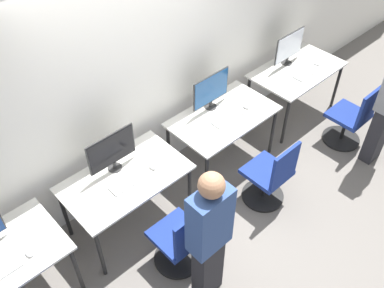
{
  "coord_description": "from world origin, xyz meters",
  "views": [
    {
      "loc": [
        -2.11,
        -2.12,
        3.81
      ],
      "look_at": [
        0.0,
        0.15,
        0.88
      ],
      "focal_mm": 40.0,
      "sensor_mm": 36.0,
      "label": 1
    }
  ],
  "objects_px": {
    "mouse_left": "(153,167)",
    "office_chair_left": "(181,242)",
    "monitor_left": "(112,151)",
    "mouse_far_right": "(317,64)",
    "mouse_far_left": "(29,253)",
    "keyboard_right": "(228,118)",
    "monitor_far_right": "(289,47)",
    "office_chair_far_right": "(351,121)",
    "monitor_right": "(211,90)",
    "office_chair_right": "(270,178)",
    "keyboard_far_right": "(307,73)",
    "person_left": "(209,235)",
    "keyboard_left": "(130,181)",
    "mouse_right": "(246,107)"
  },
  "relations": [
    {
      "from": "mouse_left",
      "to": "office_chair_left",
      "type": "distance_m",
      "value": 0.77
    },
    {
      "from": "monitor_left",
      "to": "mouse_far_right",
      "type": "relative_size",
      "value": 5.84
    },
    {
      "from": "mouse_far_left",
      "to": "keyboard_right",
      "type": "bearing_deg",
      "value": 2.0
    },
    {
      "from": "office_chair_left",
      "to": "monitor_far_right",
      "type": "bearing_deg",
      "value": 18.77
    },
    {
      "from": "monitor_far_right",
      "to": "office_chair_far_right",
      "type": "bearing_deg",
      "value": -87.28
    },
    {
      "from": "monitor_right",
      "to": "office_chair_right",
      "type": "distance_m",
      "value": 1.17
    },
    {
      "from": "keyboard_right",
      "to": "office_chair_far_right",
      "type": "bearing_deg",
      "value": -28.9
    },
    {
      "from": "keyboard_right",
      "to": "monitor_right",
      "type": "bearing_deg",
      "value": 90.0
    },
    {
      "from": "monitor_left",
      "to": "keyboard_far_right",
      "type": "relative_size",
      "value": 1.26
    },
    {
      "from": "monitor_far_right",
      "to": "mouse_far_right",
      "type": "bearing_deg",
      "value": -48.67
    },
    {
      "from": "mouse_far_right",
      "to": "person_left",
      "type": "bearing_deg",
      "value": -161.54
    },
    {
      "from": "keyboard_right",
      "to": "office_chair_far_right",
      "type": "height_order",
      "value": "office_chair_far_right"
    },
    {
      "from": "mouse_left",
      "to": "person_left",
      "type": "height_order",
      "value": "person_left"
    },
    {
      "from": "keyboard_left",
      "to": "office_chair_left",
      "type": "distance_m",
      "value": 0.76
    },
    {
      "from": "office_chair_left",
      "to": "keyboard_far_right",
      "type": "xyz_separation_m",
      "value": [
        2.68,
        0.59,
        0.38
      ]
    },
    {
      "from": "keyboard_left",
      "to": "mouse_far_right",
      "type": "xyz_separation_m",
      "value": [
        3.01,
        -0.03,
        0.01
      ]
    },
    {
      "from": "monitor_far_right",
      "to": "person_left",
      "type": "bearing_deg",
      "value": -154.56
    },
    {
      "from": "mouse_far_left",
      "to": "monitor_right",
      "type": "height_order",
      "value": "monitor_right"
    },
    {
      "from": "keyboard_left",
      "to": "person_left",
      "type": "distance_m",
      "value": 1.03
    },
    {
      "from": "office_chair_left",
      "to": "mouse_right",
      "type": "bearing_deg",
      "value": 22.12
    },
    {
      "from": "office_chair_left",
      "to": "office_chair_far_right",
      "type": "distance_m",
      "value": 2.74
    },
    {
      "from": "mouse_right",
      "to": "mouse_left",
      "type": "bearing_deg",
      "value": -179.59
    },
    {
      "from": "office_chair_right",
      "to": "mouse_far_right",
      "type": "relative_size",
      "value": 9.77
    },
    {
      "from": "mouse_far_left",
      "to": "mouse_left",
      "type": "relative_size",
      "value": 1.0
    },
    {
      "from": "mouse_right",
      "to": "office_chair_right",
      "type": "bearing_deg",
      "value": -116.41
    },
    {
      "from": "mouse_far_left",
      "to": "monitor_left",
      "type": "bearing_deg",
      "value": 16.56
    },
    {
      "from": "monitor_right",
      "to": "office_chair_far_right",
      "type": "relative_size",
      "value": 0.6
    },
    {
      "from": "monitor_left",
      "to": "mouse_far_right",
      "type": "height_order",
      "value": "monitor_left"
    },
    {
      "from": "monitor_right",
      "to": "keyboard_right",
      "type": "relative_size",
      "value": 1.26
    },
    {
      "from": "mouse_far_left",
      "to": "office_chair_right",
      "type": "xyz_separation_m",
      "value": [
        2.4,
        -0.63,
        -0.39
      ]
    },
    {
      "from": "keyboard_left",
      "to": "mouse_right",
      "type": "bearing_deg",
      "value": -0.03
    },
    {
      "from": "mouse_far_left",
      "to": "keyboard_far_right",
      "type": "bearing_deg",
      "value": 0.27
    },
    {
      "from": "office_chair_left",
      "to": "office_chair_right",
      "type": "xyz_separation_m",
      "value": [
        1.25,
        -0.06,
        0.0
      ]
    },
    {
      "from": "mouse_left",
      "to": "monitor_left",
      "type": "bearing_deg",
      "value": 137.25
    },
    {
      "from": "mouse_right",
      "to": "keyboard_far_right",
      "type": "xyz_separation_m",
      "value": [
        1.09,
        -0.06,
        -0.01
      ]
    },
    {
      "from": "office_chair_right",
      "to": "keyboard_far_right",
      "type": "bearing_deg",
      "value": 24.23
    },
    {
      "from": "keyboard_right",
      "to": "mouse_right",
      "type": "bearing_deg",
      "value": -1.64
    },
    {
      "from": "office_chair_right",
      "to": "office_chair_left",
      "type": "bearing_deg",
      "value": 177.39
    },
    {
      "from": "monitor_right",
      "to": "monitor_far_right",
      "type": "distance_m",
      "value": 1.38
    },
    {
      "from": "monitor_right",
      "to": "office_chair_far_right",
      "type": "xyz_separation_m",
      "value": [
        1.42,
        -1.07,
        -0.61
      ]
    },
    {
      "from": "mouse_left",
      "to": "office_chair_right",
      "type": "distance_m",
      "value": 1.31
    },
    {
      "from": "monitor_left",
      "to": "office_chair_right",
      "type": "height_order",
      "value": "monitor_left"
    },
    {
      "from": "keyboard_left",
      "to": "keyboard_right",
      "type": "xyz_separation_m",
      "value": [
        1.38,
        0.01,
        0.0
      ]
    },
    {
      "from": "person_left",
      "to": "monitor_right",
      "type": "relative_size",
      "value": 3.01
    },
    {
      "from": "mouse_far_left",
      "to": "keyboard_right",
      "type": "height_order",
      "value": "mouse_far_left"
    },
    {
      "from": "keyboard_right",
      "to": "mouse_far_right",
      "type": "xyz_separation_m",
      "value": [
        1.63,
        -0.04,
        0.01
      ]
    },
    {
      "from": "keyboard_right",
      "to": "office_chair_far_right",
      "type": "xyz_separation_m",
      "value": [
        1.42,
        -0.79,
        -0.38
      ]
    },
    {
      "from": "monitor_far_right",
      "to": "mouse_far_left",
      "type": "bearing_deg",
      "value": -174.94
    },
    {
      "from": "mouse_far_left",
      "to": "mouse_left",
      "type": "height_order",
      "value": "same"
    },
    {
      "from": "monitor_left",
      "to": "office_chair_left",
      "type": "xyz_separation_m",
      "value": [
        0.07,
        -0.89,
        -0.61
      ]
    }
  ]
}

